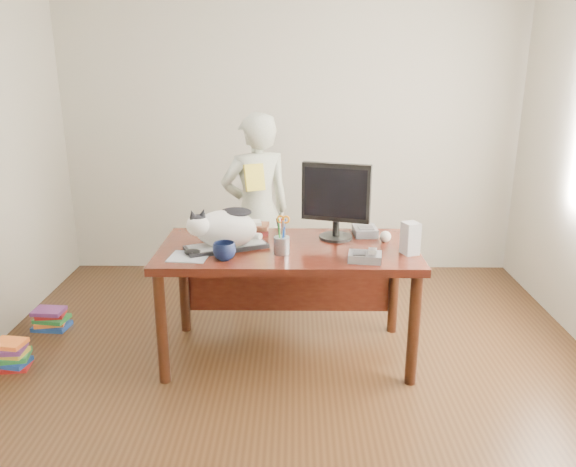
# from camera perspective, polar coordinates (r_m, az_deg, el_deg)

# --- Properties ---
(room) EXTENTS (4.50, 4.50, 4.50)m
(room) POSITION_cam_1_polar(r_m,az_deg,el_deg) (2.76, -0.15, 6.56)
(room) COLOR black
(room) RESTS_ON ground
(desk) EXTENTS (1.60, 0.80, 0.75)m
(desk) POSITION_cam_1_polar(r_m,az_deg,el_deg) (3.62, 0.03, -3.15)
(desk) COLOR black
(desk) RESTS_ON ground
(keyboard) EXTENTS (0.53, 0.38, 0.03)m
(keyboard) POSITION_cam_1_polar(r_m,az_deg,el_deg) (3.47, -6.29, -1.33)
(keyboard) COLOR black
(keyboard) RESTS_ON desk
(cat) EXTENTS (0.46, 0.37, 0.28)m
(cat) POSITION_cam_1_polar(r_m,az_deg,el_deg) (3.43, -6.59, 0.62)
(cat) COLOR white
(cat) RESTS_ON keyboard
(monitor) EXTENTS (0.44, 0.27, 0.50)m
(monitor) POSITION_cam_1_polar(r_m,az_deg,el_deg) (3.58, 4.89, 3.71)
(monitor) COLOR black
(monitor) RESTS_ON desk
(pen_cup) EXTENTS (0.11, 0.11, 0.24)m
(pen_cup) POSITION_cam_1_polar(r_m,az_deg,el_deg) (3.35, -0.64, -0.99)
(pen_cup) COLOR #96969C
(pen_cup) RESTS_ON desk
(mousepad) EXTENTS (0.24, 0.23, 0.01)m
(mousepad) POSITION_cam_1_polar(r_m,az_deg,el_deg) (3.36, -10.03, -2.33)
(mousepad) COLOR #B6BAC3
(mousepad) RESTS_ON desk
(mouse) EXTENTS (0.11, 0.08, 0.04)m
(mouse) POSITION_cam_1_polar(r_m,az_deg,el_deg) (3.37, -9.65, -1.89)
(mouse) COLOR black
(mouse) RESTS_ON mousepad
(coffee_mug) EXTENTS (0.18, 0.18, 0.10)m
(coffee_mug) POSITION_cam_1_polar(r_m,az_deg,el_deg) (3.27, -6.48, -1.80)
(coffee_mug) COLOR black
(coffee_mug) RESTS_ON desk
(phone) EXTENTS (0.21, 0.17, 0.09)m
(phone) POSITION_cam_1_polar(r_m,az_deg,el_deg) (3.27, 7.90, -2.30)
(phone) COLOR slate
(phone) RESTS_ON desk
(speaker) EXTENTS (0.11, 0.12, 0.19)m
(speaker) POSITION_cam_1_polar(r_m,az_deg,el_deg) (3.42, 12.32, -0.47)
(speaker) COLOR #A5A4A7
(speaker) RESTS_ON desk
(baseball) EXTENTS (0.07, 0.07, 0.07)m
(baseball) POSITION_cam_1_polar(r_m,az_deg,el_deg) (3.63, 9.86, -0.31)
(baseball) COLOR beige
(baseball) RESTS_ON desk
(book_stack) EXTENTS (0.23, 0.17, 0.08)m
(book_stack) POSITION_cam_1_polar(r_m,az_deg,el_deg) (3.77, -3.62, 0.57)
(book_stack) COLOR #541617
(book_stack) RESTS_ON desk
(calculator) EXTENTS (0.16, 0.20, 0.06)m
(calculator) POSITION_cam_1_polar(r_m,az_deg,el_deg) (3.76, 7.82, 0.28)
(calculator) COLOR slate
(calculator) RESTS_ON desk
(person) EXTENTS (0.65, 0.55, 1.50)m
(person) POSITION_cam_1_polar(r_m,az_deg,el_deg) (4.32, -3.21, 2.26)
(person) COLOR silver
(person) RESTS_ON ground
(held_book) EXTENTS (0.16, 0.13, 0.20)m
(held_book) POSITION_cam_1_polar(r_m,az_deg,el_deg) (4.08, -3.43, 5.70)
(held_book) COLOR yellow
(held_book) RESTS_ON person
(book_pile_a) EXTENTS (0.27, 0.22, 0.18)m
(book_pile_a) POSITION_cam_1_polar(r_m,az_deg,el_deg) (4.01, -26.45, -11.02)
(book_pile_a) COLOR #AC1819
(book_pile_a) RESTS_ON ground
(book_pile_b) EXTENTS (0.26, 0.20, 0.15)m
(book_pile_b) POSITION_cam_1_polar(r_m,az_deg,el_deg) (4.44, -22.94, -8.01)
(book_pile_b) COLOR navy
(book_pile_b) RESTS_ON ground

